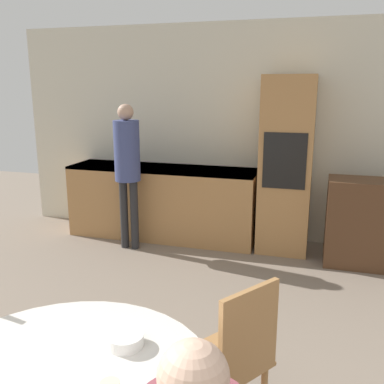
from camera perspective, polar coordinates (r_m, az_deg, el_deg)
wall_back at (r=5.29m, az=7.46°, el=7.72°), size 6.02×0.05×2.60m
kitchen_counter at (r=5.36m, az=-3.94°, el=-1.24°), size 2.33×0.60×0.89m
oven_unit at (r=4.94m, az=12.45°, el=3.47°), size 0.57×0.59×1.98m
sideboard at (r=4.86m, az=23.31°, el=-3.95°), size 1.00×0.45×0.93m
chair_far_right at (r=2.33m, az=5.69°, el=-20.99°), size 0.56×0.56×0.94m
person_standing at (r=4.89m, az=-8.63°, el=4.24°), size 0.29×0.29×1.67m
bowl_near at (r=1.97m, az=-8.88°, el=-18.91°), size 0.16×0.16×0.05m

